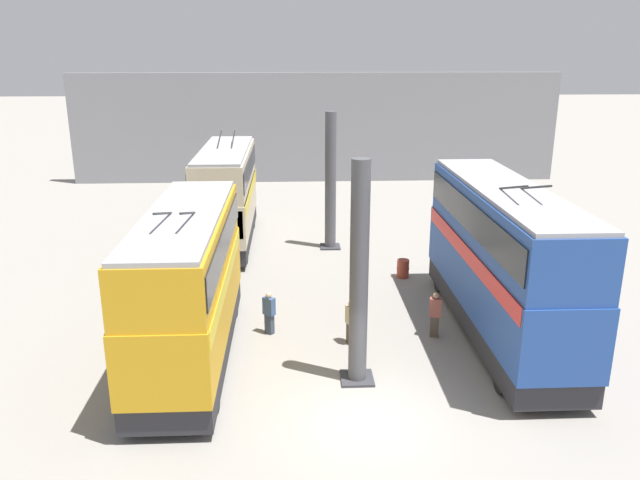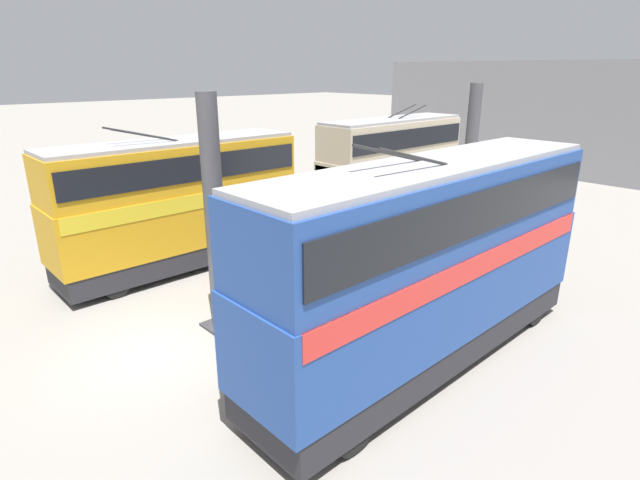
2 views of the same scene
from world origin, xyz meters
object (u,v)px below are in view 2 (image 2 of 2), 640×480
Objects in this scene: oil_drum at (467,267)px; person_by_left_row at (360,304)px; person_by_right_row at (257,251)px; person_aisle_midway at (285,279)px; bus_right_mid at (179,197)px; bus_left_near at (432,253)px; bus_right_far at (392,159)px.

person_by_left_row is at bearing -179.28° from oil_drum.
person_by_right_row is 1.00× the size of person_aisle_midway.
person_aisle_midway is 6.96m from oil_drum.
oil_drum is (7.15, -8.16, -2.39)m from bus_right_mid.
bus_left_near reaches higher than person_by_right_row.
person_by_left_row is (-0.52, -5.78, 0.05)m from person_by_right_row.
person_by_right_row is 5.80m from person_by_left_row.
bus_right_far is 5.48× the size of person_by_left_row.
oil_drum is at bearing -164.35° from person_by_left_row.
bus_right_far is 12.95m from person_aisle_midway.
bus_left_near reaches higher than bus_right_far.
person_by_right_row is at bearing 133.43° from oil_drum.
person_by_left_row is at bearing -143.87° from bus_right_far.
person_by_right_row is at bearing -39.59° from person_aisle_midway.
bus_right_far reaches higher than person_by_left_row.
person_by_right_row reaches higher than person_aisle_midway.
bus_right_mid is at bearing 131.20° from oil_drum.
bus_right_mid is 6.04× the size of person_aisle_midway.
bus_right_mid is at bearing 97.42° from bus_left_near.
bus_right_far is at bearing 56.70° from oil_drum.
bus_right_mid is at bearing -12.55° from person_aisle_midway.
bus_right_far is (12.51, 0.00, 0.00)m from bus_right_mid.
person_by_right_row reaches higher than oil_drum.
bus_right_mid is at bearing -66.61° from person_by_left_row.
bus_right_far is 14.10m from person_by_left_row.
bus_right_mid reaches higher than person_by_left_row.
person_by_right_row is 0.95× the size of person_by_left_row.
person_by_left_row is at bearing 165.76° from person_aisle_midway.
bus_left_near is 6.75m from oil_drum.
person_by_left_row is at bearing 125.05° from person_by_right_row.
person_by_left_row is at bearing 93.53° from bus_left_near.
bus_right_far is at bearing -87.36° from person_aisle_midway.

